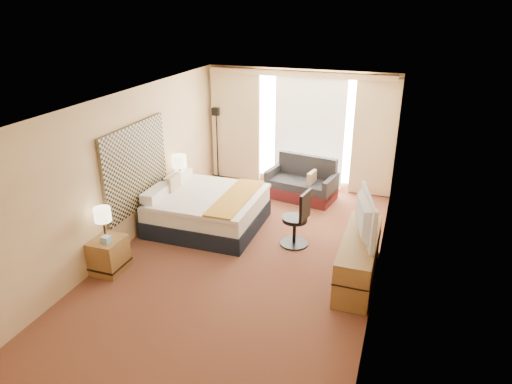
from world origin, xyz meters
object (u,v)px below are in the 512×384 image
(nightstand_right, at_px, (183,195))
(floor_lamp, at_px, (217,129))
(bed, at_px, (207,209))
(lamp_left, at_px, (102,215))
(television, at_px, (359,216))
(lamp_right, at_px, (179,162))
(desk_chair, at_px, (298,222))
(loveseat, at_px, (302,185))
(media_dresser, at_px, (358,258))
(nightstand_left, at_px, (109,255))

(nightstand_right, distance_m, floor_lamp, 2.06)
(bed, relative_size, lamp_left, 3.61)
(floor_lamp, xyz_separation_m, television, (3.68, -3.27, -0.16))
(television, bearing_deg, bed, 59.02)
(lamp_left, bearing_deg, lamp_right, 90.04)
(bed, bearing_deg, lamp_right, 146.35)
(desk_chair, bearing_deg, floor_lamp, 144.30)
(loveseat, height_order, lamp_right, lamp_right)
(media_dresser, bearing_deg, lamp_right, 159.38)
(loveseat, relative_size, lamp_right, 2.58)
(loveseat, xyz_separation_m, floor_lamp, (-2.20, 0.56, 0.90))
(loveseat, xyz_separation_m, desk_chair, (0.41, -2.05, 0.16))
(loveseat, height_order, desk_chair, desk_chair)
(nightstand_right, distance_m, television, 3.99)
(media_dresser, height_order, floor_lamp, floor_lamp)
(media_dresser, xyz_separation_m, television, (-0.05, 0.03, 0.68))
(bed, xyz_separation_m, loveseat, (1.36, 1.89, -0.05))
(desk_chair, distance_m, lamp_right, 2.74)
(desk_chair, bearing_deg, bed, -175.76)
(floor_lamp, xyz_separation_m, desk_chair, (2.61, -2.61, -0.74))
(nightstand_left, distance_m, bed, 2.07)
(media_dresser, distance_m, loveseat, 3.14)
(nightstand_left, xyz_separation_m, media_dresser, (3.70, 1.05, 0.07))
(nightstand_left, distance_m, television, 3.88)
(bed, height_order, lamp_left, lamp_left)
(nightstand_left, height_order, loveseat, loveseat)
(floor_lamp, bearing_deg, nightstand_right, -89.07)
(loveseat, bearing_deg, lamp_right, -138.05)
(nightstand_left, distance_m, lamp_right, 2.55)
(desk_chair, distance_m, television, 1.39)
(nightstand_right, bearing_deg, lamp_right, -101.31)
(desk_chair, bearing_deg, nightstand_right, 172.94)
(nightstand_right, relative_size, lamp_right, 0.93)
(media_dresser, relative_size, lamp_left, 3.37)
(nightstand_right, distance_m, lamp_right, 0.74)
(nightstand_right, relative_size, bed, 0.28)
(nightstand_right, bearing_deg, lamp_left, -90.20)
(desk_chair, relative_size, lamp_right, 1.71)
(television, bearing_deg, desk_chair, 43.30)
(desk_chair, relative_size, lamp_left, 1.89)
(media_dresser, bearing_deg, floor_lamp, 138.50)
(lamp_right, bearing_deg, bed, -33.65)
(media_dresser, xyz_separation_m, floor_lamp, (-3.73, 3.30, 0.84))
(media_dresser, height_order, lamp_left, lamp_left)
(loveseat, bearing_deg, television, -51.21)
(nightstand_left, relative_size, bed, 0.28)
(lamp_right, bearing_deg, floor_lamp, 90.58)
(lamp_left, relative_size, lamp_right, 0.90)
(nightstand_left, distance_m, loveseat, 4.37)
(nightstand_left, bearing_deg, lamp_left, -165.39)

